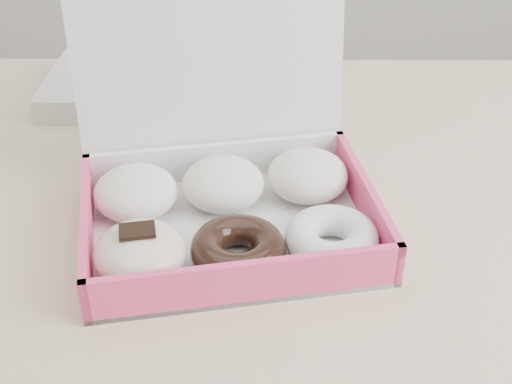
{
  "coord_description": "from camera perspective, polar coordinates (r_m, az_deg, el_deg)",
  "views": [
    {
      "loc": [
        0.09,
        -0.7,
        1.24
      ],
      "look_at": [
        0.08,
        -0.06,
        0.8
      ],
      "focal_mm": 50.0,
      "sensor_mm": 36.0,
      "label": 1
    }
  ],
  "objects": [
    {
      "name": "table",
      "position": [
        0.91,
        -5.26,
        -4.46
      ],
      "size": [
        1.2,
        0.8,
        0.75
      ],
      "color": "tan",
      "rests_on": "ground"
    },
    {
      "name": "donut_box",
      "position": [
        0.79,
        -2.53,
        -0.55
      ],
      "size": [
        0.36,
        0.32,
        0.23
      ],
      "rotation": [
        0.0,
        0.0,
        0.18
      ],
      "color": "silver",
      "rests_on": "table"
    },
    {
      "name": "newspapers",
      "position": [
        1.09,
        -10.29,
        8.31
      ],
      "size": [
        0.24,
        0.19,
        0.04
      ],
      "primitive_type": "cube",
      "rotation": [
        0.0,
        0.0,
        -0.04
      ],
      "color": "silver",
      "rests_on": "table"
    }
  ]
}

